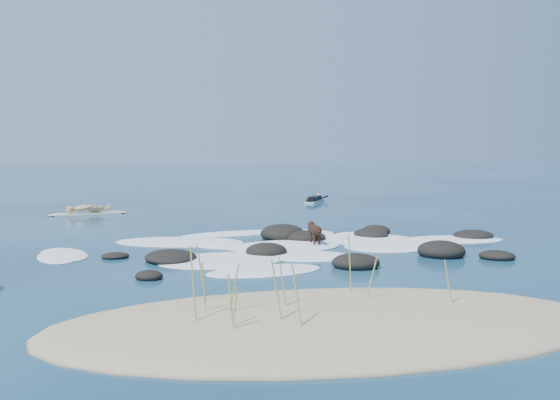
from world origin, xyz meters
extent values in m
plane|color=#0A2642|center=(0.00, 0.00, 0.00)|extent=(160.00, 160.00, 0.00)
ellipsoid|color=#9E8966|center=(0.00, -8.20, 0.00)|extent=(9.00, 4.40, 0.60)
cylinder|color=#959648|center=(-0.67, -8.94, 0.63)|extent=(0.16, 0.22, 1.01)
cylinder|color=#959648|center=(-2.11, -8.41, 0.73)|extent=(0.10, 0.18, 1.22)
cylinder|color=#959648|center=(1.98, -8.15, 0.55)|extent=(0.18, 0.06, 0.85)
cylinder|color=#959648|center=(-1.93, -7.13, 0.64)|extent=(0.17, 0.13, 1.03)
cylinder|color=#959648|center=(-0.70, -7.94, 0.59)|extent=(0.14, 0.14, 0.93)
cylinder|color=#959648|center=(-0.91, -8.66, 0.64)|extent=(0.19, 0.11, 1.03)
cylinder|color=#959648|center=(0.82, -7.69, 0.55)|extent=(0.24, 0.05, 0.84)
cylinder|color=#959648|center=(-1.60, -8.83, 0.56)|extent=(0.10, 0.05, 0.88)
cylinder|color=#959648|center=(0.65, -7.08, 0.69)|extent=(0.12, 0.11, 1.14)
cylinder|color=#959648|center=(-1.56, -8.94, 0.49)|extent=(0.10, 0.03, 0.74)
cylinder|color=#959648|center=(-1.50, -8.12, 0.58)|extent=(0.20, 0.07, 0.91)
cylinder|color=#959648|center=(-1.93, -7.94, 0.58)|extent=(0.09, 0.13, 0.93)
ellipsoid|color=black|center=(4.02, 1.43, 0.09)|extent=(1.07, 1.12, 0.38)
ellipsoid|color=black|center=(1.52, 0.49, 0.10)|extent=(1.32, 1.30, 0.39)
ellipsoid|color=black|center=(-2.89, -4.21, 0.06)|extent=(0.77, 0.74, 0.25)
ellipsoid|color=black|center=(6.61, -0.02, 0.08)|extent=(1.65, 1.57, 0.34)
ellipsoid|color=black|center=(0.91, 0.95, 0.14)|extent=(1.78, 1.71, 0.58)
ellipsoid|color=black|center=(3.62, 0.73, 0.09)|extent=(1.26, 1.41, 0.35)
ellipsoid|color=black|center=(5.54, -3.32, 0.07)|extent=(1.12, 1.05, 0.29)
ellipsoid|color=black|center=(-2.44, -2.10, 0.08)|extent=(1.41, 1.72, 0.32)
ellipsoid|color=black|center=(-3.81, -1.52, 0.05)|extent=(0.78, 0.71, 0.18)
ellipsoid|color=black|center=(1.77, -3.76, 0.11)|extent=(1.26, 1.10, 0.43)
ellipsoid|color=black|center=(-0.02, -1.80, 0.11)|extent=(1.08, 0.88, 0.43)
ellipsoid|color=black|center=(5.73, -3.02, 0.04)|extent=(0.61, 0.75, 0.17)
ellipsoid|color=black|center=(4.36, -2.67, 0.13)|extent=(1.51, 1.51, 0.52)
ellipsoid|color=white|center=(0.70, -0.57, 0.01)|extent=(3.69, 2.87, 0.12)
ellipsoid|color=white|center=(3.42, 1.28, 0.01)|extent=(1.67, 1.28, 0.12)
ellipsoid|color=white|center=(3.58, -1.01, 0.01)|extent=(3.27, 2.95, 0.12)
ellipsoid|color=white|center=(-0.39, 2.14, 0.01)|extent=(3.77, 1.90, 0.12)
ellipsoid|color=white|center=(-2.18, 0.72, 0.01)|extent=(4.13, 2.83, 0.12)
ellipsoid|color=white|center=(0.99, -2.21, 0.01)|extent=(2.49, 2.01, 0.12)
ellipsoid|color=white|center=(-0.85, -0.31, 0.01)|extent=(2.22, 1.63, 0.12)
ellipsoid|color=white|center=(-1.22, -2.39, 0.01)|extent=(3.45, 2.71, 0.12)
ellipsoid|color=white|center=(5.88, -0.22, 0.01)|extent=(3.13, 1.93, 0.12)
ellipsoid|color=white|center=(3.30, 0.31, 0.01)|extent=(3.48, 2.95, 0.12)
ellipsoid|color=white|center=(-5.14, -0.88, 0.01)|extent=(1.83, 2.50, 0.12)
ellipsoid|color=white|center=(-5.22, -1.16, 0.01)|extent=(1.49, 2.34, 0.12)
ellipsoid|color=white|center=(-0.38, -3.85, 0.01)|extent=(2.94, 1.90, 0.12)
ellipsoid|color=white|center=(1.53, 1.87, 0.01)|extent=(2.60, 2.21, 0.12)
ellipsoid|color=white|center=(1.56, -0.43, 0.01)|extent=(1.10, 0.90, 0.12)
cube|color=beige|center=(-5.72, 8.66, 0.05)|extent=(2.63, 1.14, 0.09)
ellipsoid|color=beige|center=(-4.47, 8.97, 0.05)|extent=(0.57, 0.41, 0.09)
ellipsoid|color=beige|center=(-6.97, 8.35, 0.05)|extent=(0.57, 0.41, 0.09)
imported|color=tan|center=(-5.72, 8.66, 0.93)|extent=(0.54, 0.69, 1.67)
cube|color=silver|center=(4.64, 12.65, 0.05)|extent=(1.39, 2.03, 0.07)
ellipsoid|color=silver|center=(5.13, 13.55, 0.05)|extent=(0.43, 0.51, 0.08)
cube|color=black|center=(4.64, 12.65, 0.19)|extent=(0.93, 1.29, 0.21)
sphere|color=tan|center=(4.98, 13.29, 0.30)|extent=(0.29, 0.29, 0.21)
cylinder|color=black|center=(4.82, 13.54, 0.18)|extent=(0.52, 0.13, 0.23)
cylinder|color=black|center=(5.28, 13.29, 0.18)|extent=(0.39, 0.45, 0.23)
cube|color=black|center=(4.30, 12.03, 0.15)|extent=(0.52, 0.60, 0.13)
cylinder|color=black|center=(1.56, -0.53, 0.45)|extent=(0.28, 0.54, 0.26)
sphere|color=black|center=(1.55, -0.29, 0.45)|extent=(0.28, 0.28, 0.27)
sphere|color=black|center=(1.57, -0.77, 0.45)|extent=(0.25, 0.25, 0.24)
sphere|color=black|center=(1.54, -0.14, 0.54)|extent=(0.20, 0.20, 0.19)
cone|color=black|center=(1.54, -0.03, 0.53)|extent=(0.11, 0.12, 0.10)
cone|color=black|center=(1.49, -0.15, 0.62)|extent=(0.09, 0.07, 0.09)
cone|color=black|center=(1.59, -0.15, 0.62)|extent=(0.09, 0.07, 0.09)
cylinder|color=black|center=(1.48, -0.35, 0.17)|extent=(0.07, 0.07, 0.35)
cylinder|color=black|center=(1.62, -0.35, 0.17)|extent=(0.07, 0.07, 0.35)
cylinder|color=black|center=(1.50, -0.72, 0.17)|extent=(0.07, 0.07, 0.35)
cylinder|color=black|center=(1.64, -0.71, 0.17)|extent=(0.07, 0.07, 0.35)
cylinder|color=black|center=(1.57, -0.89, 0.50)|extent=(0.06, 0.25, 0.15)
camera|label=1|loc=(-2.42, -17.42, 2.80)|focal=40.00mm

